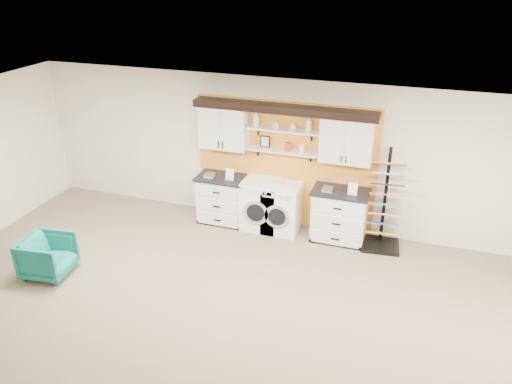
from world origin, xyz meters
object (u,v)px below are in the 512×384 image
(armchair, at_px, (48,256))
(washer, at_px, (261,204))
(base_cabinet_right, at_px, (339,215))
(sample_rack, at_px, (383,218))
(dryer, at_px, (282,208))
(base_cabinet_left, at_px, (223,199))

(armchair, bearing_deg, washer, -53.88)
(base_cabinet_right, height_order, washer, base_cabinet_right)
(washer, xyz_separation_m, sample_rack, (2.24, -0.01, 0.08))
(dryer, relative_size, armchair, 1.26)
(dryer, bearing_deg, sample_rack, -0.45)
(washer, xyz_separation_m, armchair, (-2.78, -2.60, -0.15))
(dryer, bearing_deg, base_cabinet_left, 179.84)
(base_cabinet_left, distance_m, armchair, 3.28)
(base_cabinet_left, xyz_separation_m, armchair, (-2.00, -2.60, -0.14))
(washer, relative_size, dryer, 1.04)
(base_cabinet_left, distance_m, washer, 0.78)
(washer, bearing_deg, sample_rack, -0.36)
(sample_rack, distance_m, armchair, 5.66)
(sample_rack, relative_size, armchair, 2.49)
(base_cabinet_left, bearing_deg, base_cabinet_right, -0.00)
(sample_rack, bearing_deg, base_cabinet_right, 172.93)
(washer, height_order, dryer, washer)
(base_cabinet_left, height_order, sample_rack, sample_rack)
(washer, bearing_deg, armchair, -136.97)
(dryer, relative_size, sample_rack, 0.51)
(armchair, bearing_deg, dryer, -57.73)
(base_cabinet_left, xyz_separation_m, sample_rack, (3.03, -0.02, 0.09))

